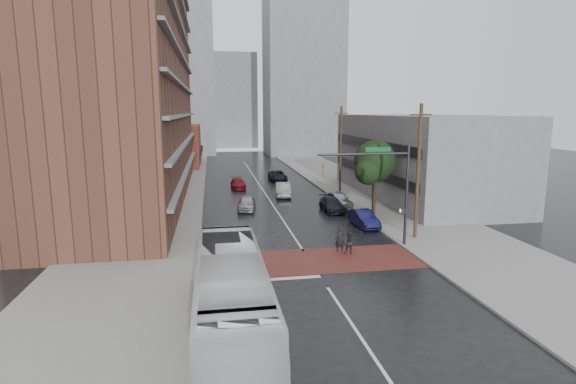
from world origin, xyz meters
TOP-DOWN VIEW (x-y plane):
  - ground at (0.00, 0.00)m, footprint 160.00×160.00m
  - crosswalk at (0.00, 0.50)m, footprint 14.00×5.00m
  - sidewalk_west at (-11.50, 25.00)m, footprint 9.00×90.00m
  - sidewalk_east at (11.50, 25.00)m, footprint 9.00×90.00m
  - apartment_block at (-14.00, 24.00)m, footprint 10.00×44.00m
  - storefront_west at (-12.00, 54.00)m, footprint 8.00×16.00m
  - building_east at (16.50, 20.00)m, footprint 11.00×26.00m
  - distant_tower_west at (-14.00, 78.00)m, footprint 18.00×16.00m
  - distant_tower_east at (14.00, 72.00)m, footprint 16.00×14.00m
  - distant_tower_center at (0.00, 95.00)m, footprint 12.00×10.00m
  - street_tree at (8.52, 12.03)m, footprint 4.20×4.10m
  - signal_mast at (5.85, 2.50)m, footprint 6.50×0.30m
  - utility_pole_near at (8.80, 4.00)m, footprint 1.60×0.26m
  - utility_pole_far at (8.80, 24.00)m, footprint 1.60×0.26m
  - transit_bus at (-5.35, -8.22)m, footprint 2.94×12.54m
  - pedestrian_a at (2.39, 1.88)m, footprint 0.78×0.66m
  - pedestrian_b at (2.92, 1.38)m, footprint 0.91×0.80m
  - car_travel_a at (-2.79, 16.25)m, footprint 2.16×4.17m
  - car_travel_b at (1.76, 22.40)m, footprint 2.14×4.82m
  - car_travel_c at (-2.88, 28.58)m, footprint 1.80×4.23m
  - suv_travel at (2.87, 34.11)m, footprint 2.26×4.86m
  - car_parked_near at (6.26, 8.25)m, footprint 1.69×4.20m
  - car_parked_mid at (5.20, 14.30)m, footprint 1.82×4.45m
  - car_parked_far at (6.30, 16.00)m, footprint 2.28×4.71m

SIDE VIEW (x-z plane):
  - ground at x=0.00m, z-range 0.00..0.00m
  - crosswalk at x=0.00m, z-range 0.00..0.02m
  - sidewalk_west at x=-11.50m, z-range 0.00..0.15m
  - sidewalk_east at x=11.50m, z-range 0.00..0.15m
  - car_travel_c at x=-2.88m, z-range 0.00..1.22m
  - car_parked_mid at x=5.20m, z-range 0.00..1.29m
  - suv_travel at x=2.87m, z-range 0.00..1.35m
  - car_travel_a at x=-2.79m, z-range 0.00..1.36m
  - car_parked_near at x=6.26m, z-range 0.00..1.36m
  - car_travel_b at x=1.76m, z-range 0.00..1.54m
  - car_parked_far at x=6.30m, z-range 0.00..1.55m
  - pedestrian_b at x=2.92m, z-range 0.00..1.57m
  - pedestrian_a at x=2.39m, z-range 0.00..1.82m
  - transit_bus at x=-5.35m, z-range 0.00..3.49m
  - storefront_west at x=-12.00m, z-range 0.00..7.00m
  - building_east at x=16.50m, z-range 0.00..9.00m
  - signal_mast at x=5.85m, z-range 1.13..8.33m
  - street_tree at x=8.52m, z-range 1.28..8.18m
  - utility_pole_near at x=8.80m, z-range 0.14..10.14m
  - utility_pole_far at x=8.80m, z-range 0.14..10.14m
  - distant_tower_center at x=0.00m, z-range 0.00..24.00m
  - apartment_block at x=-14.00m, z-range 0.00..28.00m
  - distant_tower_west at x=-14.00m, z-range 0.00..32.00m
  - distant_tower_east at x=14.00m, z-range 0.00..36.00m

